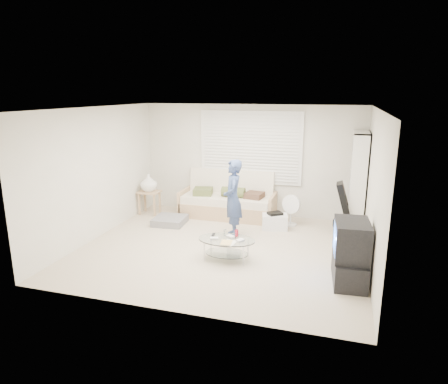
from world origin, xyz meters
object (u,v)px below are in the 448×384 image
(coffee_table, at_px, (227,243))
(tv_unit, at_px, (350,253))
(bookshelf, at_px, (358,182))
(futon_sofa, at_px, (228,202))

(coffee_table, bearing_deg, tv_unit, -7.94)
(tv_unit, bearing_deg, coffee_table, 172.06)
(bookshelf, bearing_deg, tv_unit, -92.85)
(bookshelf, bearing_deg, coffee_table, -133.30)
(futon_sofa, height_order, tv_unit, futon_sofa)
(futon_sofa, distance_m, coffee_table, 2.41)
(bookshelf, bearing_deg, futon_sofa, 178.14)
(bookshelf, distance_m, coffee_table, 3.15)
(tv_unit, relative_size, coffee_table, 0.96)
(futon_sofa, xyz_separation_m, coffee_table, (0.64, -2.32, -0.05))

